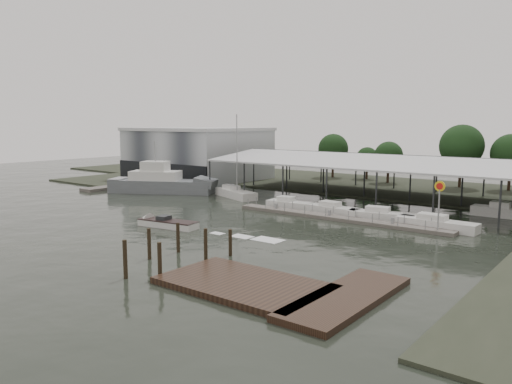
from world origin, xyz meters
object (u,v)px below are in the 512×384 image
Objects in this scene: white_sailboat at (235,193)px; speedboat_underway at (163,223)px; shell_fuel_sign at (439,196)px; grey_trawler at (162,183)px.

speedboat_underway is at bearing -49.25° from white_sailboat.
speedboat_underway is (-25.31, -15.58, -3.53)m from shell_fuel_sign.
white_sailboat is 0.69× the size of speedboat_underway.
shell_fuel_sign is 29.93m from speedboat_underway.
speedboat_underway is (7.78, -21.52, -0.26)m from white_sailboat.
white_sailboat is 22.88m from speedboat_underway.
grey_trawler is (-46.18, 2.65, -2.35)m from shell_fuel_sign.
white_sailboat is at bearing 169.83° from shell_fuel_sign.
white_sailboat reaches higher than grey_trawler.
grey_trawler is at bearing -50.13° from speedboat_underway.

